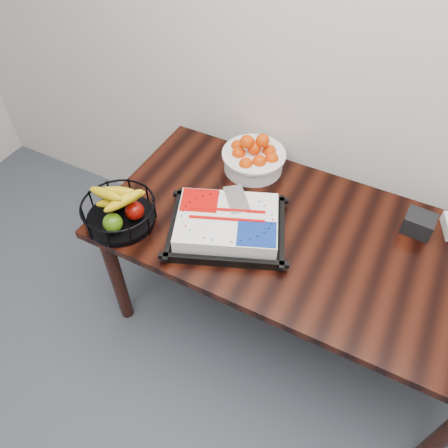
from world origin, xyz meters
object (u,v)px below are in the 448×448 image
at_px(table, 299,247).
at_px(tangerine_bowl, 254,155).
at_px(cake_tray, 227,225).
at_px(napkin_box, 419,224).
at_px(fruit_basket, 119,210).

xyz_separation_m(table, tangerine_bowl, (-0.38, 0.31, 0.17)).
relative_size(table, tangerine_bowl, 5.67).
relative_size(table, cake_tray, 2.96).
height_order(tangerine_bowl, napkin_box, tangerine_bowl).
distance_m(table, napkin_box, 0.53).
bearing_deg(napkin_box, table, -149.84).
bearing_deg(tangerine_bowl, cake_tray, -79.91).
distance_m(tangerine_bowl, fruit_basket, 0.72).
relative_size(cake_tray, napkin_box, 4.87).
xyz_separation_m(table, cake_tray, (-0.30, -0.14, 0.13)).
bearing_deg(fruit_basket, tangerine_bowl, 58.47).
height_order(tangerine_bowl, fruit_basket, tangerine_bowl).
bearing_deg(cake_tray, napkin_box, 27.90).
bearing_deg(tangerine_bowl, table, -39.07).
bearing_deg(cake_tray, tangerine_bowl, 100.09).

